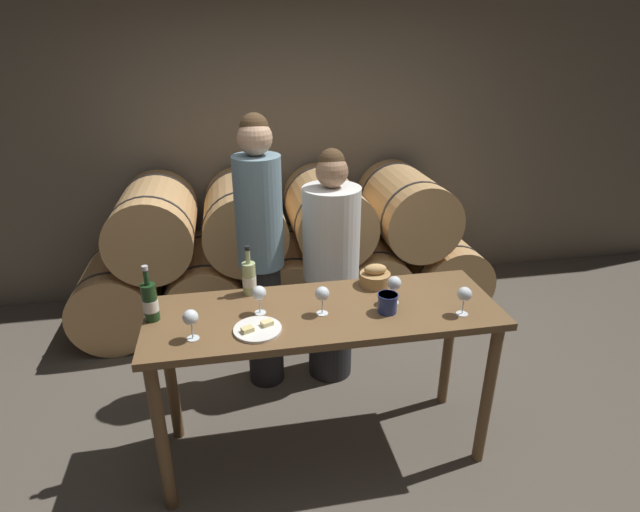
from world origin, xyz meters
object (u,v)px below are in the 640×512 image
(wine_bottle_white, at_px, (249,278))
(wine_glass_far_right, at_px, (464,295))
(person_left, at_px, (261,254))
(bread_basket, at_px, (375,277))
(person_right, at_px, (331,270))
(blue_crock, at_px, (388,302))
(wine_bottle_red, at_px, (150,302))
(wine_glass_far_left, at_px, (191,318))
(wine_glass_center, at_px, (322,294))
(cheese_plate, at_px, (258,329))
(wine_glass_right, at_px, (394,284))
(tasting_table, at_px, (324,331))
(wine_glass_left, at_px, (259,294))

(wine_bottle_white, bearing_deg, wine_glass_far_right, -22.08)
(person_left, bearing_deg, bread_basket, -39.06)
(person_right, distance_m, wine_glass_far_right, 1.05)
(blue_crock, bearing_deg, person_left, 126.27)
(wine_bottle_red, height_order, wine_glass_far_left, wine_bottle_red)
(bread_basket, bearing_deg, wine_glass_center, -143.67)
(cheese_plate, bearing_deg, wine_glass_right, 11.19)
(bread_basket, bearing_deg, blue_crock, -94.32)
(wine_bottle_red, height_order, wine_glass_right, wine_bottle_red)
(wine_glass_far_left, height_order, wine_glass_right, same)
(wine_bottle_red, distance_m, wine_glass_far_left, 0.30)
(tasting_table, relative_size, wine_glass_center, 11.91)
(blue_crock, distance_m, wine_glass_right, 0.12)
(wine_glass_right, distance_m, wine_glass_far_right, 0.36)
(wine_bottle_white, height_order, wine_glass_far_right, wine_bottle_white)
(tasting_table, xyz_separation_m, person_right, (0.18, 0.72, 0.01))
(tasting_table, height_order, wine_glass_left, wine_glass_left)
(wine_bottle_red, distance_m, wine_glass_left, 0.54)
(wine_bottle_white, height_order, blue_crock, wine_bottle_white)
(wine_glass_right, bearing_deg, person_left, 132.36)
(wine_bottle_red, relative_size, blue_crock, 2.78)
(wine_glass_center, bearing_deg, tasting_table, 63.60)
(bread_basket, distance_m, wine_glass_center, 0.44)
(wine_glass_right, bearing_deg, wine_glass_far_right, -30.55)
(wine_bottle_red, bearing_deg, wine_glass_right, -2.63)
(wine_bottle_red, distance_m, wine_bottle_white, 0.53)
(wine_bottle_red, relative_size, cheese_plate, 1.27)
(person_right, relative_size, bread_basket, 9.32)
(bread_basket, bearing_deg, person_right, 106.97)
(person_right, bearing_deg, tasting_table, -104.50)
(cheese_plate, distance_m, wine_glass_left, 0.20)
(blue_crock, relative_size, wine_glass_right, 0.69)
(person_left, relative_size, wine_glass_far_left, 11.99)
(bread_basket, bearing_deg, wine_bottle_white, 177.64)
(tasting_table, bearing_deg, person_left, 110.86)
(cheese_plate, height_order, wine_glass_far_left, wine_glass_far_left)
(wine_glass_right, bearing_deg, cheese_plate, -168.81)
(wine_bottle_white, bearing_deg, person_right, 39.95)
(wine_glass_right, bearing_deg, blue_crock, -125.27)
(bread_basket, xyz_separation_m, wine_glass_left, (-0.67, -0.20, 0.06))
(bread_basket, xyz_separation_m, wine_glass_far_right, (0.35, -0.40, 0.06))
(bread_basket, height_order, wine_glass_right, wine_glass_right)
(wine_glass_center, relative_size, wine_glass_far_right, 1.00)
(wine_glass_right, relative_size, wine_glass_far_right, 1.00)
(person_right, xyz_separation_m, wine_glass_left, (-0.52, -0.69, 0.23))
(wine_glass_far_right, bearing_deg, blue_crock, 165.76)
(blue_crock, distance_m, bread_basket, 0.30)
(blue_crock, xyz_separation_m, wine_glass_right, (0.06, 0.09, 0.06))
(wine_bottle_red, relative_size, wine_glass_right, 1.93)
(wine_bottle_red, height_order, cheese_plate, wine_bottle_red)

